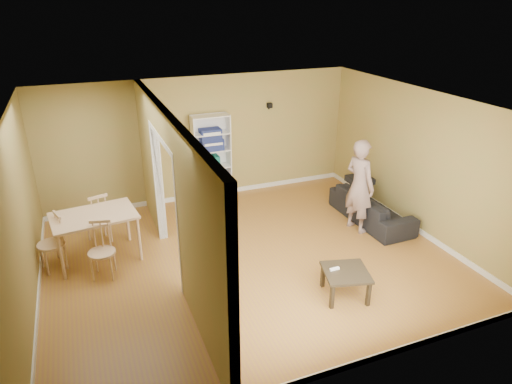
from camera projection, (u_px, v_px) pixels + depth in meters
The scene contains 16 objects.
room_shell at pixel (249, 187), 7.13m from camera, with size 6.50×6.50×6.50m.
partition at pixel (173, 198), 6.72m from camera, with size 0.22×5.50×2.60m, color #A78748, non-canonical shape.
wall_speaker at pixel (270, 105), 9.69m from camera, with size 0.10×0.10×0.10m, color black.
sofa at pixel (372, 203), 8.79m from camera, with size 0.82×1.92×0.73m, color black.
person at pixel (360, 178), 8.21m from camera, with size 0.58×0.75×2.05m, color slate.
bookshelf at pixel (211, 158), 9.55m from camera, with size 0.78×0.34×1.85m.
paper_box_navy_a at pixel (213, 177), 9.67m from camera, with size 0.46×0.30×0.23m, color navy.
paper_box_teal at pixel (208, 161), 9.50m from camera, with size 0.46×0.30×0.23m, color #10684A.
paper_box_navy_b at pixel (212, 144), 9.39m from camera, with size 0.45×0.29×0.23m, color navy.
paper_box_navy_c at pixel (210, 135), 9.30m from camera, with size 0.43×0.28×0.22m, color navy.
coffee_table at pixel (346, 275), 6.56m from camera, with size 0.63×0.63×0.42m.
game_controller at pixel (335, 269), 6.56m from camera, with size 0.15×0.04×0.03m, color white.
dining_table at pixel (94, 219), 7.35m from camera, with size 1.30×0.87×0.81m.
chair_left at pixel (51, 243), 7.19m from camera, with size 0.43×0.43×0.93m, color tan, non-canonical shape.
chair_near at pixel (102, 251), 6.98m from camera, with size 0.42×0.42×0.91m, color #D9B172, non-canonical shape.
chair_far at pixel (97, 217), 8.00m from camera, with size 0.44×0.44×0.95m, color tan, non-canonical shape.
Camera 1 is at (-2.32, -6.15, 4.06)m, focal length 32.00 mm.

